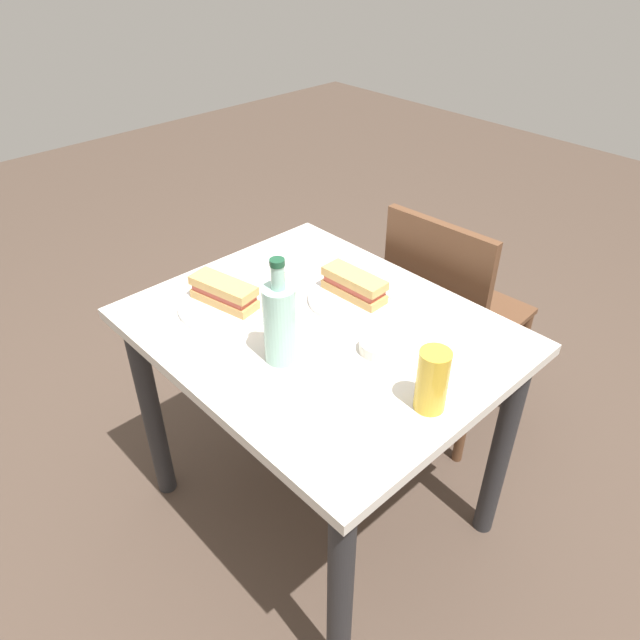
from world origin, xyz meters
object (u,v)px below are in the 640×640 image
object	(u,v)px
knife_near	(364,285)
knife_far	(236,291)
dining_table	(320,365)
olive_bowl	(378,346)
baguette_sandwich_far	(224,292)
water_bottle	(280,322)
beer_glass	(432,380)
baguette_sandwich_near	(354,285)
plate_far	(225,305)
chair_far	(446,313)
plate_near	(354,297)

from	to	relation	value
knife_near	knife_far	world-z (taller)	same
dining_table	olive_bowl	bearing A→B (deg)	10.74
baguette_sandwich_far	water_bottle	xyz separation A→B (m)	(0.28, -0.03, 0.06)
knife_near	beer_glass	size ratio (longest dim) A/B	1.19
knife_near	baguette_sandwich_far	bearing A→B (deg)	-120.63
baguette_sandwich_near	knife_far	xyz separation A→B (m)	(-0.24, -0.23, -0.03)
baguette_sandwich_near	plate_far	xyz separation A→B (m)	(-0.22, -0.28, -0.04)
knife_near	baguette_sandwich_far	world-z (taller)	baguette_sandwich_far
chair_far	olive_bowl	bearing A→B (deg)	-72.86
dining_table	beer_glass	distance (m)	0.44
knife_far	baguette_sandwich_far	bearing A→B (deg)	-66.94
plate_near	knife_far	size ratio (longest dim) A/B	1.44
plate_far	olive_bowl	xyz separation A→B (m)	(0.42, 0.16, 0.01)
baguette_sandwich_near	olive_bowl	world-z (taller)	baguette_sandwich_near
baguette_sandwich_near	baguette_sandwich_far	bearing A→B (deg)	-127.17
olive_bowl	baguette_sandwich_near	bearing A→B (deg)	148.97
baguette_sandwich_near	baguette_sandwich_far	distance (m)	0.36
beer_glass	plate_far	bearing A→B (deg)	-171.32
plate_near	beer_glass	bearing A→B (deg)	-24.46
baguette_sandwich_far	plate_far	bearing A→B (deg)	0.00
water_bottle	baguette_sandwich_far	bearing A→B (deg)	173.58
knife_far	baguette_sandwich_near	bearing A→B (deg)	43.96
plate_far	beer_glass	world-z (taller)	beer_glass
olive_bowl	chair_far	bearing A→B (deg)	107.14
plate_near	water_bottle	bearing A→B (deg)	-79.19
dining_table	plate_far	xyz separation A→B (m)	(-0.24, -0.13, 0.14)
knife_near	plate_far	world-z (taller)	knife_near
chair_far	baguette_sandwich_far	size ratio (longest dim) A/B	4.30
plate_far	baguette_sandwich_far	world-z (taller)	baguette_sandwich_far
knife_near	olive_bowl	distance (m)	0.28
chair_far	baguette_sandwich_near	world-z (taller)	chair_far
plate_far	baguette_sandwich_far	xyz separation A→B (m)	(0.00, 0.00, 0.04)
dining_table	plate_far	distance (m)	0.31
baguette_sandwich_near	baguette_sandwich_far	xyz separation A→B (m)	(-0.22, -0.28, 0.00)
knife_near	plate_far	bearing A→B (deg)	-120.63
plate_far	baguette_sandwich_far	bearing A→B (deg)	0.00
knife_near	water_bottle	world-z (taller)	water_bottle
knife_far	beer_glass	world-z (taller)	beer_glass
baguette_sandwich_far	knife_far	world-z (taller)	baguette_sandwich_far
plate_far	olive_bowl	world-z (taller)	olive_bowl
baguette_sandwich_near	water_bottle	size ratio (longest dim) A/B	0.69
olive_bowl	baguette_sandwich_far	bearing A→B (deg)	-158.86
plate_near	baguette_sandwich_far	xyz separation A→B (m)	(-0.22, -0.28, 0.04)
water_bottle	beer_glass	size ratio (longest dim) A/B	1.82
plate_far	olive_bowl	size ratio (longest dim) A/B	2.67
beer_glass	dining_table	bearing A→B (deg)	175.18
chair_far	dining_table	bearing A→B (deg)	-90.49
dining_table	beer_glass	xyz separation A→B (m)	(0.39, -0.03, 0.21)
chair_far	knife_near	xyz separation A→B (m)	(-0.05, -0.37, 0.25)
olive_bowl	beer_glass	bearing A→B (deg)	-17.38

